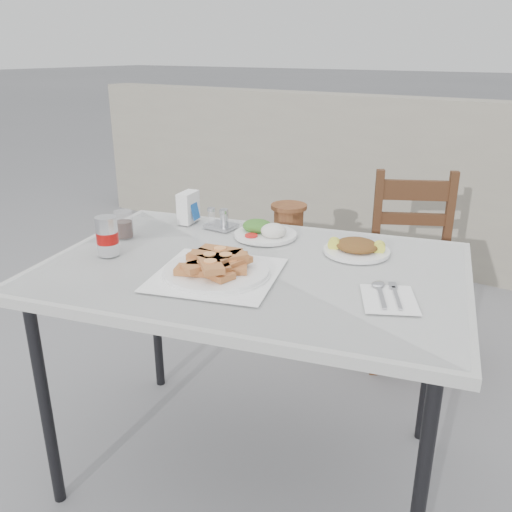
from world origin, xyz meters
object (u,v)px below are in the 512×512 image
Objects in this scene: napkin_holder at (188,207)px; terracotta_urn at (288,265)px; cola_glass at (124,226)px; salad_chopped_plate at (357,248)px; chair at (413,267)px; soda_can at (107,236)px; pide_plate at (216,265)px; condiment_caddy at (220,221)px; cafe_table at (253,280)px; salad_rice_plate at (265,231)px.

terracotta_urn is (-0.06, 0.93, -0.58)m from napkin_holder.
salad_chopped_plate is at bearing 21.76° from cola_glass.
soda_can is at bearing -143.91° from chair.
pide_plate is at bearing -52.33° from napkin_holder.
pide_plate is 0.69× the size of terracotta_urn.
pide_plate is at bearing -11.55° from cola_glass.
condiment_caddy reaches higher than salad_chopped_plate.
cafe_table is 0.52m from soda_can.
soda_can is at bearing -172.00° from pide_plate.
chair is at bearing 79.79° from cafe_table.
terracotta_urn is (-0.74, 0.04, -0.17)m from chair.
salad_rice_plate is 2.08× the size of condiment_caddy.
napkin_holder is at bearing 152.81° from cafe_table.
chair is at bearing 41.67° from napkin_holder.
soda_can is 0.14× the size of chair.
chair is at bearing 56.75° from cola_glass.
pide_plate is 0.50× the size of chair.
salad_rice_plate is 0.25× the size of chair.
chair is 1.37× the size of terracotta_urn.
chair is at bearing 78.93° from pide_plate.
salad_rice_plate is 1.14m from terracotta_urn.
cola_glass is at bearing 119.61° from soda_can.
condiment_caddy is at bearing -176.98° from salad_rice_plate.
chair is 0.76m from terracotta_urn.
pide_plate is 4.14× the size of condiment_caddy.
soda_can is at bearing -87.15° from terracotta_urn.
soda_can reaches higher than napkin_holder.
salad_rice_plate reaches higher than cafe_table.
terracotta_urn is at bearing 103.07° from condiment_caddy.
soda_can reaches higher than salad_rice_plate.
salad_rice_plate reaches higher than salad_chopped_plate.
pide_plate is at bearing -124.06° from salad_chopped_plate.
pide_plate is 0.48m from condiment_caddy.
salad_rice_plate is 2.38× the size of cola_glass.
napkin_holder is 1.10× the size of condiment_caddy.
pide_plate reaches higher than terracotta_urn.
napkin_holder is 0.16m from condiment_caddy.
terracotta_urn is at bearing 92.85° from soda_can.
cafe_table is 0.42m from condiment_caddy.
salad_chopped_plate reaches higher than terracotta_urn.
cafe_table is 0.30m from salad_rice_plate.
cola_glass reaches higher than salad_chopped_plate.
chair is (0.33, 0.87, -0.37)m from salad_rice_plate.
salad_chopped_plate is 0.87m from soda_can.
terracotta_urn is (-0.21, 0.92, -0.55)m from condiment_caddy.
soda_can is 1.08× the size of napkin_holder.
napkin_holder is at bearing 138.52° from pide_plate.
pide_plate is 3.78× the size of napkin_holder.
salad_chopped_plate is at bearing -114.49° from chair.
napkin_holder reaches higher than condiment_caddy.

